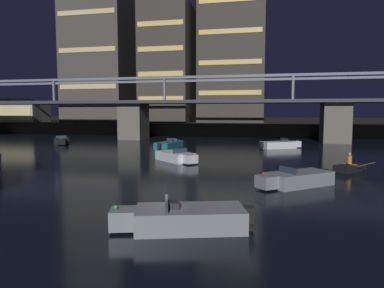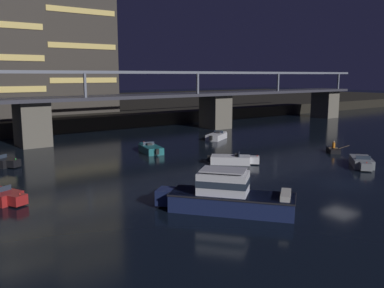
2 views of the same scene
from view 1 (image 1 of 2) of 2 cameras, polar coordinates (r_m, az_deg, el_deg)
The scene contains 14 objects.
ground_plane at distance 19.40m, azimuth -5.61°, elevation -7.49°, with size 400.00×400.00×0.00m, color black.
far_riverbank at distance 100.47m, azimuth 8.95°, elevation 3.33°, with size 240.00×80.00×2.20m, color black.
river_bridge at distance 52.57m, azimuth 5.92°, elevation 5.21°, with size 95.53×6.40×9.38m.
tower_west_low at distance 78.72m, azimuth -14.35°, elevation 16.38°, with size 12.78×13.31×35.40m.
tower_west_tall at distance 71.92m, azimuth -3.86°, elevation 12.76°, with size 9.49×10.73×23.38m.
tower_central at distance 75.10m, azimuth 6.68°, elevation 14.69°, with size 12.99×12.29×29.28m.
waterfront_pavilion at distance 82.27m, azimuth -26.57°, elevation 4.77°, with size 12.40×7.40×4.70m.
speedboat_near_center at distance 21.23m, azimuth 16.49°, elevation -5.44°, with size 4.56×4.20×1.16m.
speedboat_near_right at distance 41.20m, azimuth -3.66°, elevation -0.17°, with size 2.60×5.21×1.16m.
speedboat_mid_left at distance 42.75m, azimuth 14.01°, elevation -0.12°, with size 4.87×3.60×1.16m.
speedboat_mid_center at distance 50.31m, azimuth -20.38°, elevation 0.49°, with size 3.74×4.81×1.16m.
speedboat_far_left at distance 30.48m, azimuth -2.57°, elevation -2.05°, with size 4.44×4.34×1.16m.
speedboat_far_center at distance 13.03m, azimuth -1.29°, elevation -11.93°, with size 5.17×2.83×1.16m.
dinghy_with_paddler at distance 27.87m, azimuth 24.19°, elevation -3.47°, with size 2.63×2.66×1.36m.
Camera 1 is at (5.84, -18.01, 4.25)m, focal length 32.95 mm.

